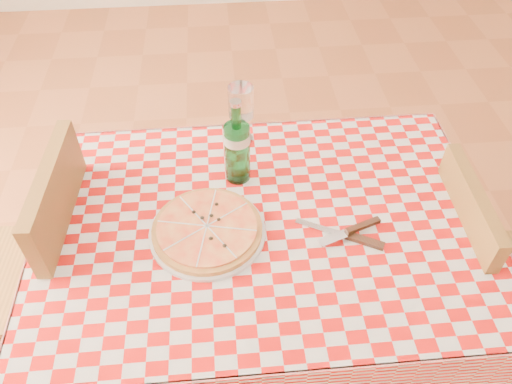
% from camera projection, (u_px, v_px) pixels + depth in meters
% --- Properties ---
extents(dining_table, '(1.20, 0.80, 0.75)m').
position_uv_depth(dining_table, '(264.00, 243.00, 1.50)').
color(dining_table, brown).
rests_on(dining_table, ground).
extents(tablecloth, '(1.30, 0.90, 0.01)m').
position_uv_depth(tablecloth, '(265.00, 222.00, 1.43)').
color(tablecloth, '#B50D0B').
rests_on(tablecloth, dining_table).
extents(chair_near, '(0.40, 0.40, 0.87)m').
position_uv_depth(chair_near, '(470.00, 269.00, 1.63)').
color(chair_near, brown).
rests_on(chair_near, ground).
extents(chair_far, '(0.45, 0.45, 0.94)m').
position_uv_depth(chair_far, '(50.00, 263.00, 1.59)').
color(chair_far, brown).
rests_on(chair_far, ground).
extents(pizza_plate, '(0.39, 0.39, 0.04)m').
position_uv_depth(pizza_plate, '(207.00, 229.00, 1.38)').
color(pizza_plate, '#C28840').
rests_on(pizza_plate, tablecloth).
extents(water_bottle, '(0.09, 0.09, 0.28)m').
position_uv_depth(water_bottle, '(237.00, 141.00, 1.45)').
color(water_bottle, '#1A6828').
rests_on(water_bottle, tablecloth).
extents(wine_glass, '(0.11, 0.11, 0.21)m').
position_uv_depth(wine_glass, '(241.00, 115.00, 1.60)').
color(wine_glass, silver).
rests_on(wine_glass, tablecloth).
extents(cutlery, '(0.27, 0.23, 0.03)m').
position_uv_depth(cutlery, '(346.00, 233.00, 1.38)').
color(cutlery, silver).
rests_on(cutlery, tablecloth).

